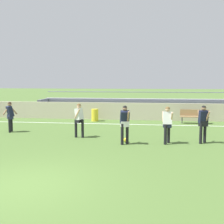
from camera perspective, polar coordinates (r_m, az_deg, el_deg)
The scene contains 12 objects.
ground_plane at distance 7.92m, azimuth -17.93°, elevation -14.43°, with size 160.00×160.00×0.00m, color #4C6B30.
field_line_sideline at distance 17.67m, azimuth -3.37°, elevation -2.44°, with size 44.00×0.12×0.01m, color white.
sideline_wall at distance 19.54m, azimuth -2.30°, elevation 0.23°, with size 48.00×0.16×1.21m, color beige.
bleacher_stand at distance 21.18m, azimuth 7.94°, elevation 1.03°, with size 17.20×2.43×1.86m.
bench_near_bin at distance 18.46m, azimuth 16.82°, elevation -0.62°, with size 1.80×0.40×0.90m.
trash_bin at distance 18.71m, azimuth -3.60°, elevation -0.65°, with size 0.47×0.47×0.84m, color yellow.
player_dark_wide_right at distance 11.91m, azimuth 2.68°, elevation -1.94°, with size 0.46×0.57×1.71m.
player_white_pressing_high at distance 12.25m, azimuth 11.48°, elevation -2.01°, with size 0.44×0.56×1.65m.
player_dark_trailing_run at distance 15.68m, azimuth -20.51°, elevation -0.44°, with size 0.68×0.51×1.64m.
player_white_overlapping at distance 13.40m, azimuth -6.89°, elevation -1.12°, with size 0.47×0.61×1.67m.
player_dark_challenging at distance 12.75m, azimuth 18.53°, elevation -1.75°, with size 0.46×0.61×1.69m.
soccer_ball at distance 12.44m, azimuth 2.95°, elevation -5.85°, with size 0.22×0.22×0.22m, color yellow.
Camera 1 is at (3.23, -6.66, 2.81)m, focal length 43.79 mm.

